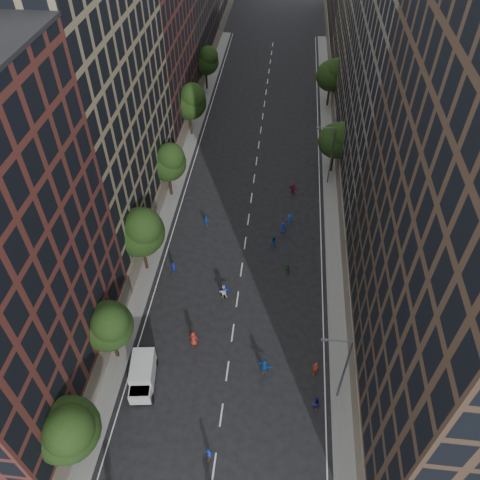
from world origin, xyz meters
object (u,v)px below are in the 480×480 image
at_px(skater_1, 209,454).
at_px(skater_2, 315,403).
at_px(cargo_van, 143,375).
at_px(streetlamp_near, 343,367).
at_px(streetlamp_far, 330,153).

relative_size(skater_1, skater_2, 1.01).
bearing_deg(skater_1, cargo_van, -35.59).
relative_size(cargo_van, skater_2, 3.26).
bearing_deg(skater_2, streetlamp_near, -166.52).
height_order(streetlamp_far, skater_1, streetlamp_far).
height_order(skater_1, skater_2, skater_1).
bearing_deg(skater_2, skater_1, 10.05).
bearing_deg(skater_2, streetlamp_far, -114.66).
height_order(streetlamp_near, streetlamp_far, same).
bearing_deg(streetlamp_far, cargo_van, -118.47).
xyz_separation_m(cargo_van, skater_1, (7.31, -6.32, -0.56)).
bearing_deg(skater_1, skater_2, -143.15).
bearing_deg(streetlamp_near, skater_1, -147.80).
distance_m(streetlamp_far, skater_2, 34.64).
xyz_separation_m(streetlamp_near, skater_2, (-1.87, -1.31, -4.41)).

